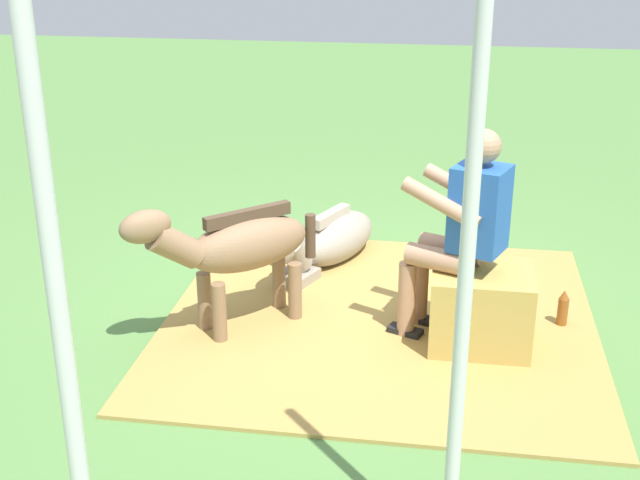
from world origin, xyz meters
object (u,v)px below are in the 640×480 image
Objects in this scene: hay_bale at (480,309)px; soda_bottle at (563,310)px; pony_standing at (236,248)px; tent_pole_left at (465,293)px; pony_lying at (329,241)px; person_seated at (459,227)px; tent_pole_mid at (67,378)px.

hay_bale is 2.28× the size of soda_bottle.
tent_pole_left reaches higher than pony_standing.
pony_standing is 4.05× the size of soda_bottle.
pony_standing is at bearing 70.05° from pony_lying.
pony_standing reaches higher than pony_lying.
pony_lying is 0.53× the size of tent_pole_left.
pony_lying reaches higher than soda_bottle.
soda_bottle is at bearing 153.75° from pony_lying.
person_seated is at bearing 130.56° from pony_lying.
person_seated reaches higher than soda_bottle.
tent_pole_mid is at bearing 58.15° from soda_bottle.
person_seated is 2.01m from tent_pole_left.
soda_bottle is (-1.66, 0.82, -0.06)m from pony_lying.
person_seated is 3.04m from tent_pole_mid.
tent_pole_left is (0.16, 1.91, 0.99)m from hay_bale.
soda_bottle is at bearing -170.52° from pony_standing.
pony_standing is 0.44× the size of tent_pole_mid.
tent_pole_left is 1.43m from tent_pole_mid.
pony_lying is 0.53× the size of tent_pole_mid.
tent_pole_left is (0.71, 2.25, 1.12)m from soda_bottle.
tent_pole_left is (0.00, 1.95, 0.47)m from person_seated.
tent_pole_left reaches higher than hay_bale.
hay_bale is 0.65m from soda_bottle.
pony_standing reaches higher than hay_bale.
hay_bale is 0.55m from person_seated.
soda_bottle is 0.11× the size of tent_pole_mid.
pony_lying is 3.38m from tent_pole_left.
person_seated is at bearing -113.41° from tent_pole_mid.
pony_lying is at bearing -109.95° from pony_standing.
person_seated is (0.16, -0.04, 0.52)m from hay_bale.
pony_standing is at bearing -86.13° from tent_pole_mid.
tent_pole_mid is at bearing 93.87° from pony_standing.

